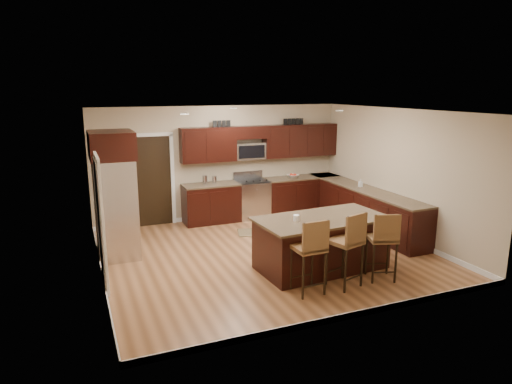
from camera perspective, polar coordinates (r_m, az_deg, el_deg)
name	(u,v)px	position (r m, az deg, el deg)	size (l,w,h in m)	color
floor	(266,254)	(8.81, 1.31, -7.74)	(6.00, 6.00, 0.00)	#99643C
ceiling	(267,111)	(8.25, 1.41, 10.08)	(6.00, 6.00, 0.00)	silver
wall_back	(221,163)	(10.96, -4.42, 3.65)	(6.00, 6.00, 0.00)	tan
wall_left	(96,200)	(7.76, -19.40, -0.92)	(5.50, 5.50, 0.00)	tan
wall_right	(398,174)	(9.99, 17.33, 2.20)	(5.50, 5.50, 0.00)	tan
base_cabinets	(316,204)	(10.73, 7.56, -1.48)	(4.02, 3.96, 0.92)	black
upper_cabinets	(264,141)	(11.10, 0.96, 6.36)	(4.00, 0.33, 0.80)	black
range	(252,199)	(11.08, -0.52, -0.84)	(0.76, 0.64, 1.11)	silver
microwave	(249,151)	(11.01, -0.83, 5.15)	(0.76, 0.31, 0.40)	silver
doorway	(152,181)	(10.62, -12.86, 1.31)	(0.85, 0.03, 2.06)	black
pantry_door	(100,224)	(7.55, -18.93, -3.85)	(0.03, 0.80, 2.04)	white
letter_decor	(258,123)	(11.00, 0.28, 8.68)	(2.20, 0.03, 0.15)	black
island	(321,245)	(8.10, 8.15, -6.53)	(2.35, 1.33, 0.92)	black
stool_left	(311,248)	(6.98, 6.87, -6.96)	(0.46, 0.46, 1.20)	brown
stool_mid	(349,241)	(7.31, 11.52, -6.04)	(0.57, 0.57, 1.23)	brown
stool_right	(384,239)	(7.70, 15.65, -5.62)	(0.55, 0.55, 1.16)	brown
refrigerator	(115,194)	(8.79, -17.24, -0.19)	(0.79, 0.99, 2.35)	silver
floor_mat	(257,232)	(10.06, 0.13, -5.04)	(0.84, 0.56, 0.01)	brown
fruit_bowl	(293,176)	(11.43, 4.64, 2.02)	(0.29, 0.29, 0.07)	silver
soap_bottle	(360,183)	(10.57, 12.93, 1.11)	(0.08, 0.08, 0.17)	#B2B2B2
canister_tall	(205,180)	(10.60, -6.41, 1.51)	(0.12, 0.12, 0.21)	silver
canister_short	(214,180)	(10.66, -5.23, 1.51)	(0.11, 0.11, 0.18)	silver
island_jar	(296,218)	(7.70, 5.06, -3.24)	(0.10, 0.10, 0.10)	white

